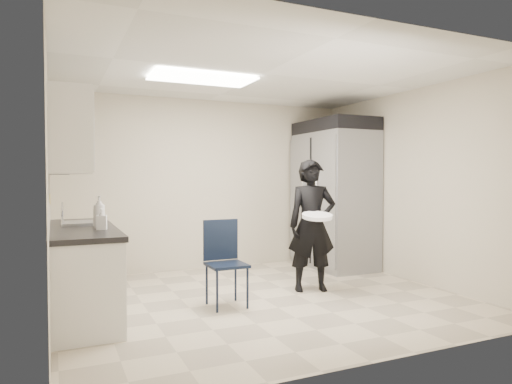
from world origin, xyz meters
name	(u,v)px	position (x,y,z in m)	size (l,w,h in m)	color
floor	(263,299)	(0.00, 0.00, 0.00)	(4.50, 4.50, 0.00)	#C3B499
ceiling	(263,74)	(0.00, 0.00, 2.60)	(4.50, 4.50, 0.00)	silver
back_wall	(209,184)	(0.00, 2.00, 1.30)	(4.50, 4.50, 0.00)	#BCB39B
left_wall	(49,190)	(-2.25, 0.00, 1.30)	(4.00, 4.00, 0.00)	#BCB39B
right_wall	(414,186)	(2.25, 0.00, 1.30)	(4.00, 4.00, 0.00)	#BCB39B
ceiling_panel	(202,79)	(-0.60, 0.40, 2.57)	(1.20, 0.60, 0.02)	white
lower_counter	(83,273)	(-1.95, 0.20, 0.43)	(0.60, 1.90, 0.86)	silver
countertop	(82,229)	(-1.95, 0.20, 0.89)	(0.64, 1.95, 0.05)	black
sink	(83,228)	(-1.93, 0.45, 0.87)	(0.42, 0.40, 0.14)	gray
faucet	(62,215)	(-2.13, 0.45, 1.02)	(0.02, 0.02, 0.24)	silver
upper_cabinets	(67,137)	(-2.08, 0.20, 1.83)	(0.35, 1.80, 0.75)	silver
towel_dispenser	(59,161)	(-2.14, 1.35, 1.62)	(0.22, 0.30, 0.35)	black
notice_sticker_left	(50,198)	(-2.24, 0.10, 1.22)	(0.00, 0.12, 0.07)	yellow
notice_sticker_right	(50,201)	(-2.24, 0.30, 1.18)	(0.00, 0.12, 0.07)	yellow
commercial_fridge	(334,200)	(1.83, 1.27, 1.05)	(0.80, 1.35, 2.10)	gray
fridge_compressor	(335,127)	(1.83, 1.27, 2.20)	(0.80, 1.35, 0.20)	black
folding_chair	(227,265)	(-0.49, -0.11, 0.46)	(0.41, 0.41, 0.91)	black
man_tuxedo	(312,225)	(0.72, 0.12, 0.82)	(0.60, 0.40, 1.63)	black
bucket_lid	(317,216)	(0.65, -0.12, 0.95)	(0.36, 0.36, 0.04)	white
soap_bottle_a	(99,212)	(-1.80, 0.01, 1.07)	(0.13, 0.13, 0.32)	white
soap_bottle_b	(102,219)	(-1.79, -0.15, 1.02)	(0.09, 0.10, 0.21)	#B8B9C5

